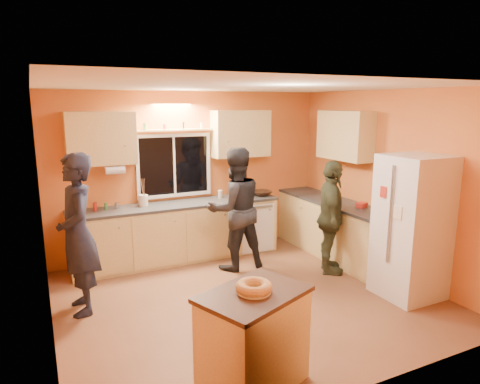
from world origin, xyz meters
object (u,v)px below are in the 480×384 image
island (253,339)px  refrigerator (412,227)px  person_left (78,234)px  person_right (331,218)px  person_center (235,209)px

island → refrigerator: bearing=-5.7°
refrigerator → island: size_ratio=1.69×
refrigerator → island: 2.76m
island → person_left: (-1.17, 2.11, 0.49)m
person_right → refrigerator: bearing=-126.0°
island → person_left: person_left is taller
person_left → person_right: (3.35, -0.31, -0.12)m
person_left → person_right: bearing=82.3°
island → person_left: size_ratio=0.57×
refrigerator → person_right: refrigerator is taller
refrigerator → person_center: 2.40m
person_center → person_right: (1.16, -0.75, -0.08)m
refrigerator → person_right: bearing=112.5°
refrigerator → person_center: (-1.59, 1.80, -0.00)m
island → person_center: 2.79m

